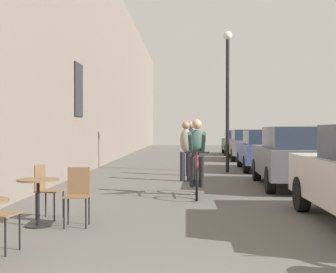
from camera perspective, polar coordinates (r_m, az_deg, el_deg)
building_facade_left at (r=17.24m, az=-10.46°, el=10.20°), size 0.54×68.00×8.60m
cafe_table_mid at (r=7.68m, az=-15.01°, el=-6.34°), size 0.64×0.64×0.72m
cafe_chair_mid_toward_street at (r=7.61m, az=-10.57°, el=-6.43°), size 0.40×0.40×0.89m
cafe_chair_mid_toward_wall at (r=8.32m, az=-14.18°, el=-5.81°), size 0.45×0.45×0.89m
cyclist_on_bicycle at (r=10.77m, az=3.41°, el=-2.74°), size 0.52×1.76×1.74m
pedestrian_near at (r=13.89m, az=2.11°, el=-1.30°), size 0.37×0.29×1.71m
pedestrian_mid at (r=15.57m, az=2.71°, el=-1.03°), size 0.38×0.30×1.74m
street_lamp at (r=17.02m, az=7.01°, el=6.29°), size 0.32×0.32×4.90m
parked_car_second at (r=12.86m, az=14.75°, el=-2.23°), size 1.96×4.41×1.55m
parked_car_third at (r=17.99m, az=11.25°, el=-1.52°), size 1.83×4.14×1.46m
parked_car_fourth at (r=24.01m, az=9.31°, el=-0.91°), size 1.86×4.23×1.49m
parked_car_fifth at (r=29.23m, az=8.19°, el=-0.65°), size 1.78×4.10×1.45m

